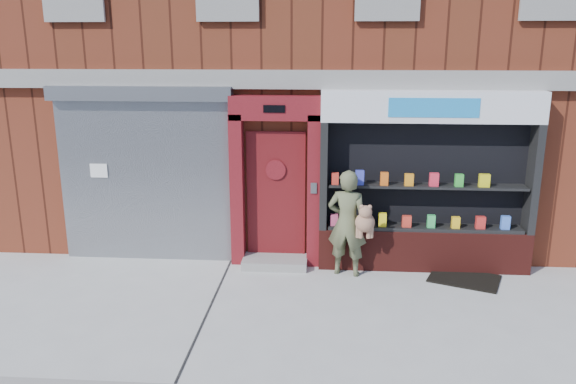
# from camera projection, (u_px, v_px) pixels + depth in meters

# --- Properties ---
(ground) EXTENTS (80.00, 80.00, 0.00)m
(ground) POSITION_uv_depth(u_px,v_px,m) (316.00, 313.00, 7.97)
(ground) COLOR #9E9E99
(ground) RESTS_ON ground
(building) EXTENTS (12.00, 8.16, 8.00)m
(building) POSITION_uv_depth(u_px,v_px,m) (325.00, 31.00, 12.72)
(building) COLOR #602516
(building) RESTS_ON ground
(shutter_bay) EXTENTS (3.10, 0.30, 3.04)m
(shutter_bay) POSITION_uv_depth(u_px,v_px,m) (145.00, 164.00, 9.59)
(shutter_bay) COLOR gray
(shutter_bay) RESTS_ON ground
(red_door_bay) EXTENTS (1.52, 0.58, 2.90)m
(red_door_bay) POSITION_uv_depth(u_px,v_px,m) (275.00, 182.00, 9.44)
(red_door_bay) COLOR #5B0F15
(red_door_bay) RESTS_ON ground
(pharmacy_bay) EXTENTS (3.50, 0.41, 3.00)m
(pharmacy_bay) POSITION_uv_depth(u_px,v_px,m) (426.00, 190.00, 9.25)
(pharmacy_bay) COLOR #511713
(pharmacy_bay) RESTS_ON ground
(woman) EXTENTS (0.79, 0.60, 1.77)m
(woman) POSITION_uv_depth(u_px,v_px,m) (349.00, 223.00, 9.10)
(woman) COLOR #565B3C
(woman) RESTS_ON ground
(doormat) EXTENTS (1.28, 1.10, 0.03)m
(doormat) POSITION_uv_depth(u_px,v_px,m) (464.00, 279.00, 9.12)
(doormat) COLOR black
(doormat) RESTS_ON ground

